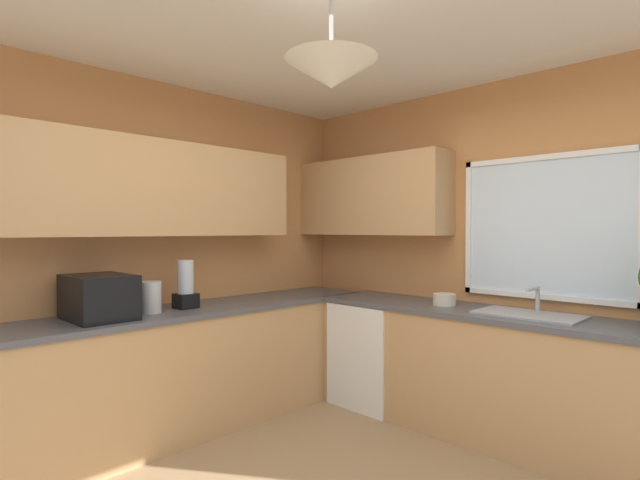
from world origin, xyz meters
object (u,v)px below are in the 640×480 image
(kettle, at_px, (151,297))
(sink_assembly, at_px, (529,314))
(dishwasher, at_px, (376,353))
(bowl, at_px, (444,299))
(blender_appliance, at_px, (186,286))
(microwave, at_px, (99,297))

(kettle, xyz_separation_m, sink_assembly, (1.93, 1.76, -0.10))
(dishwasher, xyz_separation_m, bowl, (0.64, 0.03, 0.52))
(blender_appliance, bearing_deg, dishwasher, 65.48)
(dishwasher, bearing_deg, sink_assembly, 1.59)
(dishwasher, distance_m, bowl, 0.83)
(sink_assembly, bearing_deg, bowl, -179.48)
(kettle, bearing_deg, blender_appliance, 94.08)
(kettle, xyz_separation_m, blender_appliance, (-0.02, 0.28, 0.05))
(kettle, relative_size, bowl, 1.28)
(sink_assembly, height_order, bowl, sink_assembly)
(microwave, xyz_separation_m, kettle, (0.02, 0.35, -0.03))
(dishwasher, bearing_deg, blender_appliance, -114.52)
(microwave, xyz_separation_m, bowl, (1.30, 2.11, -0.10))
(dishwasher, relative_size, sink_assembly, 1.28)
(microwave, bearing_deg, sink_assembly, 47.33)
(microwave, bearing_deg, blender_appliance, 90.00)
(bowl, bearing_deg, sink_assembly, 0.52)
(kettle, height_order, bowl, kettle)
(sink_assembly, bearing_deg, kettle, -137.55)
(bowl, height_order, blender_appliance, blender_appliance)
(sink_assembly, distance_m, bowl, 0.64)
(bowl, xyz_separation_m, blender_appliance, (-1.30, -1.48, 0.12))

